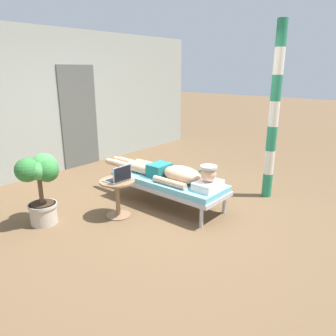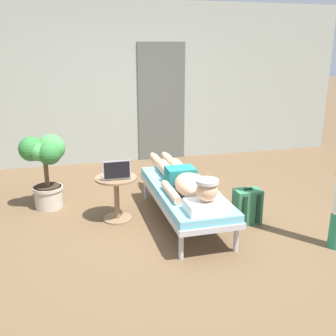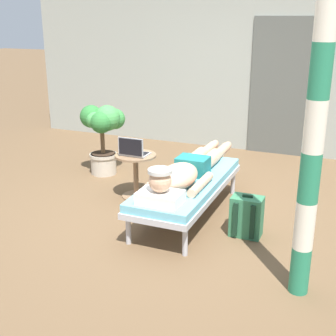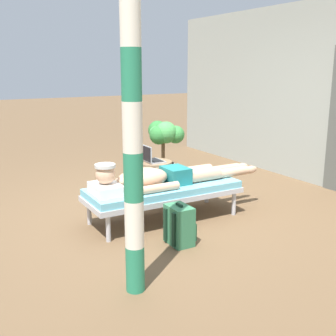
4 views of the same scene
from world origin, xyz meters
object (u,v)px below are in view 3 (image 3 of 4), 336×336
at_px(side_table, 136,168).
at_px(lounge_chair, 187,185).
at_px(person_reclining, 186,171).
at_px(backpack, 247,217).
at_px(potted_plant, 103,129).
at_px(laptop, 133,151).
at_px(porch_post, 315,126).

bearing_deg(side_table, lounge_chair, -19.78).
distance_m(person_reclining, backpack, 0.78).
relative_size(lounge_chair, potted_plant, 1.94).
xyz_separation_m(laptop, porch_post, (2.04, -1.21, 0.74)).
height_order(laptop, potted_plant, potted_plant).
relative_size(lounge_chair, side_table, 3.48).
bearing_deg(potted_plant, person_reclining, -30.44).
xyz_separation_m(person_reclining, laptop, (-0.74, 0.26, 0.06)).
bearing_deg(porch_post, laptop, 149.38).
xyz_separation_m(person_reclining, porch_post, (1.30, -0.95, 0.80)).
height_order(person_reclining, backpack, person_reclining).
distance_m(lounge_chair, side_table, 0.79).
bearing_deg(laptop, porch_post, -30.62).
xyz_separation_m(backpack, potted_plant, (-2.21, 1.06, 0.42)).
height_order(lounge_chair, laptop, laptop).
xyz_separation_m(lounge_chair, person_reclining, (0.00, -0.04, 0.17)).
bearing_deg(side_table, laptop, -90.00).
relative_size(laptop, backpack, 0.73).
bearing_deg(person_reclining, backpack, -13.63).
relative_size(side_table, backpack, 1.23).
bearing_deg(person_reclining, porch_post, -36.25).
bearing_deg(potted_plant, backpack, -25.62).
bearing_deg(laptop, potted_plant, 140.65).
xyz_separation_m(lounge_chair, porch_post, (1.30, -0.99, 0.97)).
bearing_deg(porch_post, potted_plant, 146.79).
bearing_deg(lounge_chair, porch_post, -37.39).
distance_m(person_reclining, laptop, 0.79).
relative_size(person_reclining, side_table, 4.15).
xyz_separation_m(laptop, potted_plant, (-0.78, 0.64, 0.04)).
bearing_deg(laptop, person_reclining, -19.02).
bearing_deg(side_table, porch_post, -31.68).
bearing_deg(person_reclining, potted_plant, 149.56).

